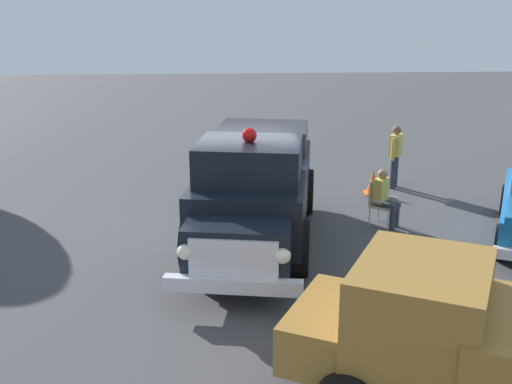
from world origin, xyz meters
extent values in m
plane|color=#424244|center=(0.00, 0.00, 0.00)|extent=(60.00, 60.00, 0.00)
cylinder|color=black|center=(-2.17, -1.14, 0.52)|extent=(1.08, 0.49, 1.04)
cylinder|color=black|center=(-1.84, 0.83, 0.52)|extent=(1.08, 0.49, 1.04)
cylinder|color=black|center=(1.28, -1.72, 0.52)|extent=(1.08, 0.49, 1.04)
cylinder|color=black|center=(1.61, 0.26, 0.52)|extent=(1.08, 0.49, 1.04)
cube|color=black|center=(-0.28, -0.44, 1.05)|extent=(5.18, 2.88, 1.10)
cube|color=black|center=(-3.09, 0.03, 0.92)|extent=(1.18, 1.88, 0.84)
cube|color=black|center=(-1.42, -0.25, 1.95)|extent=(1.99, 2.15, 0.76)
cube|color=#232328|center=(1.25, -0.70, 1.80)|extent=(2.00, 2.21, 0.60)
cube|color=silver|center=(-3.54, 0.10, 0.92)|extent=(0.36, 1.44, 0.64)
cube|color=silver|center=(-3.63, 0.12, 0.50)|extent=(0.57, 2.24, 0.24)
sphere|color=white|center=(-3.66, -0.67, 1.00)|extent=(0.30, 0.30, 0.26)
sphere|color=white|center=(-3.41, 0.87, 1.00)|extent=(0.30, 0.30, 0.26)
sphere|color=red|center=(-1.42, -0.25, 2.45)|extent=(0.32, 0.32, 0.28)
cylinder|color=black|center=(-1.68, -5.13, 0.34)|extent=(0.73, 0.53, 0.68)
cylinder|color=black|center=(0.92, -6.40, 0.34)|extent=(0.73, 0.53, 0.68)
cylinder|color=black|center=(-5.06, -1.93, 0.40)|extent=(0.61, 0.84, 0.80)
cube|color=olive|center=(-6.12, -2.07, 1.20)|extent=(2.28, 2.15, 1.40)
cube|color=olive|center=(-5.62, -1.09, 0.82)|extent=(1.92, 1.57, 0.64)
cylinder|color=#B7BABF|center=(0.30, -3.61, 0.22)|extent=(0.04, 0.04, 0.44)
cylinder|color=#B7BABF|center=(-0.04, -3.33, 0.22)|extent=(0.04, 0.04, 0.44)
cylinder|color=#B7BABF|center=(0.58, -3.28, 0.22)|extent=(0.04, 0.04, 0.44)
cylinder|color=#B7BABF|center=(0.25, -2.99, 0.22)|extent=(0.04, 0.04, 0.44)
cube|color=beige|center=(0.27, -3.30, 0.46)|extent=(0.68, 0.68, 0.04)
cube|color=beige|center=(0.43, -3.12, 0.74)|extent=(0.39, 0.34, 0.56)
cube|color=#B7BABF|center=(0.46, -3.46, 0.62)|extent=(0.31, 0.36, 0.03)
cube|color=#B7BABF|center=(0.09, -3.15, 0.62)|extent=(0.31, 0.36, 0.03)
cylinder|color=#383842|center=(0.18, -3.58, 0.23)|extent=(0.18, 0.18, 0.45)
cylinder|color=#383842|center=(0.02, -3.45, 0.23)|extent=(0.18, 0.18, 0.45)
cube|color=#383842|center=(0.28, -3.45, 0.51)|extent=(0.40, 0.43, 0.13)
cube|color=#383842|center=(0.13, -3.32, 0.51)|extent=(0.40, 0.43, 0.13)
cube|color=gold|center=(0.33, -3.23, 0.81)|extent=(0.45, 0.43, 0.54)
sphere|color=#9E704C|center=(0.32, -3.25, 1.18)|extent=(0.31, 0.31, 0.22)
cylinder|color=#2D334C|center=(3.09, -4.27, 0.44)|extent=(0.20, 0.20, 0.88)
cylinder|color=#2D334C|center=(3.28, -4.38, 0.44)|extent=(0.20, 0.20, 0.88)
cube|color=gold|center=(3.18, -4.33, 1.16)|extent=(0.49, 0.43, 0.56)
cylinder|color=gold|center=(2.95, -4.19, 1.10)|extent=(0.14, 0.14, 0.60)
cylinder|color=gold|center=(3.42, -4.46, 1.10)|extent=(0.14, 0.14, 0.60)
sphere|color=brown|center=(3.18, -4.33, 1.56)|extent=(0.31, 0.31, 0.23)
cube|color=orange|center=(2.65, -3.64, 0.02)|extent=(0.40, 0.40, 0.04)
cone|color=orange|center=(2.65, -3.64, 0.33)|extent=(0.32, 0.32, 0.60)
camera|label=1|loc=(-12.73, 0.28, 4.87)|focal=44.15mm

